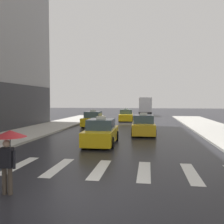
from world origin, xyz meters
name	(u,v)px	position (x,y,z in m)	size (l,w,h in m)	color
ground_plane	(78,200)	(0.00, 0.00, 0.00)	(160.00, 160.00, 0.00)	black
crosswalk_markings	(100,169)	(0.00, 3.00, 0.00)	(11.30, 2.80, 0.01)	silver
taxi_lead	(101,133)	(-1.07, 8.55, 0.72)	(2.04, 4.59, 1.80)	yellow
taxi_second	(143,126)	(1.53, 13.32, 0.72)	(2.07, 4.60, 1.80)	gold
taxi_third	(93,120)	(-4.04, 18.69, 0.72)	(1.98, 4.56, 1.80)	yellow
taxi_fourth	(126,116)	(-1.07, 25.56, 0.72)	(2.13, 4.63, 1.80)	yellow
box_truck	(145,106)	(1.33, 37.19, 1.85)	(2.47, 7.61, 3.35)	#2D2D2D
pedestrian_with_umbrella	(9,144)	(-2.14, 0.04, 1.52)	(0.96, 0.96, 1.94)	#473D33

